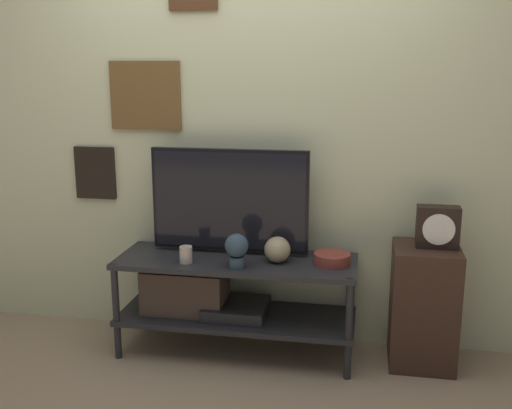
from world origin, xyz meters
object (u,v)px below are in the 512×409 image
decorative_bust (237,248)px  mantel_clock (438,227)px  vase_wide_bowl (332,259)px  vase_round_glass (277,250)px  candle_jar (186,255)px  television (230,200)px

decorative_bust → mantel_clock: size_ratio=0.83×
vase_wide_bowl → vase_round_glass: size_ratio=1.38×
decorative_bust → mantel_clock: (1.08, 0.21, 0.12)m
candle_jar → mantel_clock: size_ratio=0.41×
television → decorative_bust: 0.34m
candle_jar → mantel_clock: 1.40m
television → mantel_clock: size_ratio=4.01×
candle_jar → decorative_bust: size_ratio=0.50×
vase_round_glass → candle_jar: size_ratio=1.57×
television → vase_round_glass: bearing=-21.7°
vase_round_glass → mantel_clock: size_ratio=0.65×
candle_jar → mantel_clock: mantel_clock is taller
vase_wide_bowl → vase_round_glass: bearing=-174.9°
television → vase_round_glass: size_ratio=6.22×
decorative_bust → television: bearing=110.8°
vase_round_glass → mantel_clock: mantel_clock is taller
decorative_bust → mantel_clock: 1.10m
candle_jar → decorative_bust: 0.31m
mantel_clock → vase_wide_bowl: bearing=-174.7°
mantel_clock → television: bearing=178.0°
candle_jar → vase_round_glass: bearing=11.1°
vase_round_glass → mantel_clock: bearing=5.2°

